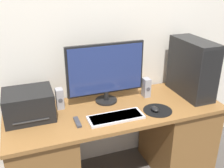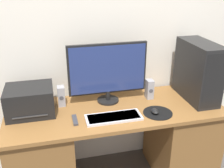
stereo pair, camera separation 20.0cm
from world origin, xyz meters
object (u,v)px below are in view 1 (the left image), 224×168
monitor (106,71)px  mouse (155,109)px  remote_control (77,122)px  computer_tower (192,68)px  printer (29,105)px  speaker_left (60,99)px  keyboard (116,117)px  speaker_right (146,88)px

monitor → mouse: bearing=-44.4°
remote_control → computer_tower: bearing=7.5°
printer → monitor: bearing=5.2°
remote_control → speaker_left: bearing=105.7°
mouse → speaker_left: size_ratio=0.50×
keyboard → speaker_right: bearing=34.5°
keyboard → computer_tower: bearing=12.6°
printer → speaker_right: 0.98m
monitor → printer: (-0.62, -0.06, -0.17)m
keyboard → printer: size_ratio=1.18×
mouse → speaker_left: (-0.69, 0.31, 0.06)m
keyboard → remote_control: bearing=173.3°
mouse → remote_control: 0.61m
computer_tower → remote_control: computer_tower is taller
monitor → printer: bearing=-174.8°
speaker_right → mouse: bearing=-101.8°
computer_tower → speaker_left: computer_tower is taller
speaker_left → monitor: bearing=-1.8°
mouse → speaker_right: size_ratio=0.50×
printer → speaker_right: bearing=1.5°
computer_tower → remote_control: (-1.05, -0.14, -0.24)m
speaker_left → speaker_right: (0.74, -0.04, 0.00)m
computer_tower → speaker_right: 0.43m
keyboard → speaker_left: size_ratio=2.52×
speaker_left → remote_control: bearing=-74.3°
monitor → remote_control: monitor is taller
computer_tower → printer: bearing=177.3°
monitor → computer_tower: monitor is taller
mouse → printer: 0.96m
speaker_left → remote_control: size_ratio=1.18×
printer → computer_tower: bearing=-2.7°
remote_control → printer: bearing=147.1°
monitor → speaker_left: 0.43m
speaker_left → speaker_right: 0.74m
mouse → speaker_right: (0.06, 0.27, 0.06)m
mouse → remote_control: size_ratio=0.59×
keyboard → computer_tower: size_ratio=0.85×
keyboard → speaker_right: size_ratio=2.52×
monitor → remote_control: size_ratio=4.59×
printer → remote_control: printer is taller
computer_tower → remote_control: size_ratio=3.49×
computer_tower → printer: (-1.36, 0.06, -0.14)m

